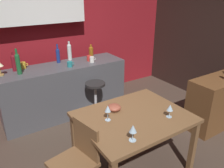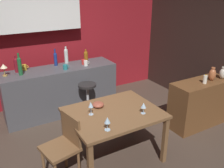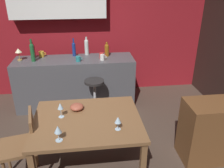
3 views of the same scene
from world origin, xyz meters
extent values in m
plane|color=#47382D|center=(0.00, 0.00, 0.00)|extent=(9.00, 9.00, 0.00)
cube|color=maroon|center=(0.00, 2.10, 1.30)|extent=(5.20, 0.10, 2.60)
cube|color=brown|center=(0.12, -0.22, 0.72)|extent=(1.22, 0.97, 0.04)
cube|color=brown|center=(-0.44, 0.21, 0.35)|extent=(0.06, 0.06, 0.70)
cube|color=brown|center=(0.68, 0.21, 0.35)|extent=(0.06, 0.06, 0.70)
cube|color=#4C4C51|center=(-0.06, 1.47, 0.45)|extent=(2.10, 0.60, 0.90)
cube|color=brown|center=(-0.67, -0.27, 0.47)|extent=(0.47, 0.47, 0.04)
cube|color=brown|center=(-0.50, -0.24, 0.66)|extent=(0.11, 0.38, 0.40)
cylinder|color=brown|center=(-0.86, -0.15, 0.22)|extent=(0.04, 0.04, 0.45)
cylinder|color=brown|center=(-0.55, -0.08, 0.22)|extent=(0.04, 0.04, 0.45)
cylinder|color=#262323|center=(0.26, 0.95, 0.68)|extent=(0.32, 0.32, 0.04)
cylinder|color=silver|center=(0.26, 0.95, 0.34)|extent=(0.04, 0.04, 0.66)
cylinder|color=silver|center=(0.26, 0.95, 0.01)|extent=(0.34, 0.34, 0.03)
cylinder|color=silver|center=(0.44, -0.46, 0.74)|extent=(0.06, 0.06, 0.00)
cylinder|color=silver|center=(0.44, -0.46, 0.78)|extent=(0.01, 0.01, 0.08)
cone|color=silver|center=(0.44, -0.46, 0.86)|extent=(0.07, 0.07, 0.07)
cylinder|color=silver|center=(-0.17, -0.57, 0.74)|extent=(0.07, 0.07, 0.00)
cylinder|color=silver|center=(-0.17, -0.57, 0.79)|extent=(0.01, 0.01, 0.09)
cone|color=silver|center=(-0.17, -0.57, 0.87)|extent=(0.07, 0.07, 0.07)
cylinder|color=silver|center=(-0.18, -0.14, 0.74)|extent=(0.06, 0.06, 0.00)
cylinder|color=silver|center=(-0.18, -0.14, 0.80)|extent=(0.01, 0.01, 0.10)
cone|color=silver|center=(-0.18, -0.14, 0.89)|extent=(0.07, 0.07, 0.07)
ellipsoid|color=#9E4C38|center=(0.00, 0.00, 0.78)|extent=(0.16, 0.16, 0.07)
cylinder|color=#1E592D|center=(-0.75, 1.43, 1.04)|extent=(0.07, 0.07, 0.27)
sphere|color=#1E592D|center=(-0.75, 1.43, 1.17)|extent=(0.07, 0.07, 0.07)
cylinder|color=#1E592D|center=(-0.75, 1.43, 1.24)|extent=(0.03, 0.03, 0.09)
cylinder|color=navy|center=(-0.06, 1.65, 1.01)|extent=(0.06, 0.06, 0.22)
sphere|color=navy|center=(-0.06, 1.65, 1.12)|extent=(0.06, 0.06, 0.06)
cylinder|color=navy|center=(-0.06, 1.65, 1.18)|extent=(0.03, 0.03, 0.09)
cylinder|color=maroon|center=(-0.77, 1.61, 1.01)|extent=(0.07, 0.07, 0.22)
sphere|color=maroon|center=(-0.77, 1.61, 1.12)|extent=(0.07, 0.07, 0.07)
cylinder|color=maroon|center=(-0.77, 1.61, 1.17)|extent=(0.03, 0.03, 0.05)
cylinder|color=silver|center=(0.17, 1.69, 1.03)|extent=(0.07, 0.07, 0.25)
sphere|color=silver|center=(0.17, 1.69, 1.15)|extent=(0.07, 0.07, 0.07)
cylinder|color=silver|center=(0.17, 1.69, 1.20)|extent=(0.03, 0.03, 0.06)
cylinder|color=#8C5114|center=(0.53, 1.56, 0.99)|extent=(0.08, 0.08, 0.18)
sphere|color=#8C5114|center=(0.53, 1.56, 1.08)|extent=(0.08, 0.08, 0.08)
cylinder|color=#8C5114|center=(0.53, 1.56, 1.13)|extent=(0.03, 0.03, 0.05)
cylinder|color=gold|center=(-0.64, 1.66, 0.95)|extent=(0.09, 0.09, 0.10)
torus|color=gold|center=(-0.59, 1.66, 0.96)|extent=(0.05, 0.01, 0.05)
cylinder|color=white|center=(0.43, 1.35, 0.95)|extent=(0.08, 0.08, 0.10)
torus|color=white|center=(0.48, 1.35, 0.95)|extent=(0.05, 0.01, 0.05)
cylinder|color=teal|center=(0.01, 1.33, 0.94)|extent=(0.08, 0.08, 0.09)
torus|color=teal|center=(0.07, 1.33, 0.95)|extent=(0.05, 0.01, 0.05)
cylinder|color=red|center=(0.42, 1.45, 0.95)|extent=(0.08, 0.08, 0.10)
torus|color=red|center=(0.47, 1.45, 0.95)|extent=(0.05, 0.01, 0.05)
cylinder|color=#A58447|center=(-0.99, 1.50, 0.91)|extent=(0.08, 0.08, 0.02)
cylinder|color=#A58447|center=(-0.99, 1.50, 0.98)|extent=(0.02, 0.02, 0.12)
cone|color=beige|center=(-0.99, 1.50, 1.08)|extent=(0.11, 0.11, 0.07)
camera|label=1|loc=(-1.27, -1.93, 2.07)|focal=35.72mm
camera|label=2|loc=(-1.33, -2.71, 2.31)|focal=38.83mm
camera|label=3|loc=(0.13, -2.47, 2.21)|focal=37.26mm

